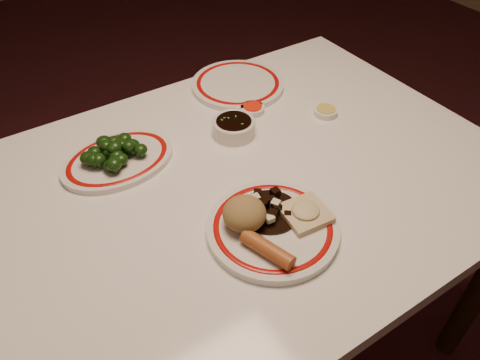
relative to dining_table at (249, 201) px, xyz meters
name	(u,v)px	position (x,y,z in m)	size (l,w,h in m)	color
ground	(246,338)	(0.00, 0.00, -0.66)	(7.00, 7.00, 0.00)	black
dining_table	(249,201)	(0.00, 0.00, 0.00)	(1.20, 0.90, 0.75)	white
main_plate	(273,228)	(-0.06, -0.17, 0.10)	(0.34, 0.34, 0.02)	silver
rice_mound	(244,213)	(-0.11, -0.14, 0.14)	(0.09, 0.09, 0.06)	olive
spring_roll	(267,249)	(-0.11, -0.23, 0.12)	(0.03, 0.03, 0.11)	#AA5C29
fried_wonton	(305,213)	(0.01, -0.19, 0.12)	(0.10, 0.10, 0.02)	beige
stirfry_heap	(268,209)	(-0.05, -0.14, 0.12)	(0.13, 0.13, 0.03)	black
broccoli_plate	(118,160)	(-0.24, 0.20, 0.10)	(0.28, 0.25, 0.02)	silver
broccoli_pile	(114,152)	(-0.24, 0.20, 0.13)	(0.15, 0.13, 0.05)	#23471C
soy_bowl	(234,128)	(0.05, 0.15, 0.11)	(0.11, 0.11, 0.04)	silver
sweet_sour_dish	(253,109)	(0.15, 0.20, 0.10)	(0.06, 0.06, 0.02)	silver
mustard_dish	(326,111)	(0.30, 0.09, 0.10)	(0.06, 0.06, 0.02)	silver
far_plate	(238,84)	(0.18, 0.33, 0.10)	(0.32, 0.32, 0.02)	silver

